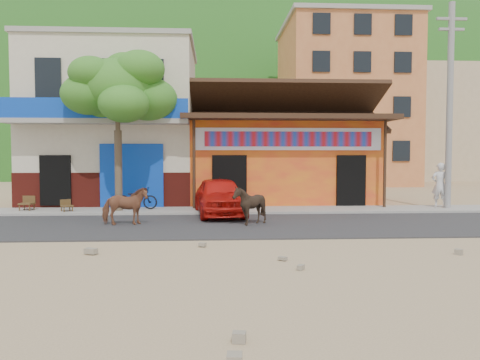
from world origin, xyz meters
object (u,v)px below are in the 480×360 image
object	(u,v)px
scooter	(137,198)
cafe_chair_left	(27,197)
tree	(118,130)
cow_dark	(250,205)
cafe_chair_right	(67,200)
utility_pole	(450,106)
cow_tan	(125,206)
pedestrian	(440,185)
red_car	(220,196)

from	to	relation	value
scooter	cafe_chair_left	bearing A→B (deg)	97.02
tree	cow_dark	xyz separation A→B (m)	(4.67, -3.41, -2.47)
tree	scooter	world-z (taller)	tree
tree	cow_dark	bearing A→B (deg)	-36.11
cow_dark	cafe_chair_right	size ratio (longest dim) A/B	1.50
utility_pole	cafe_chair_right	distance (m)	15.10
cow_tan	cow_dark	world-z (taller)	cow_dark
scooter	pedestrian	distance (m)	12.01
cow_tan	scooter	xyz separation A→B (m)	(-0.23, 3.59, -0.09)
tree	scooter	bearing A→B (deg)	31.95
tree	pedestrian	xyz separation A→B (m)	(12.60, 0.45, -2.11)
tree	red_car	xyz separation A→B (m)	(3.77, -1.00, -2.39)
cow_tan	cafe_chair_left	xyz separation A→B (m)	(-4.31, 3.44, -0.00)
pedestrian	cafe_chair_left	size ratio (longest dim) A/B	1.76
tree	cow_tan	distance (m)	4.15
tree	cafe_chair_right	size ratio (longest dim) A/B	7.33
cow_tan	pedestrian	distance (m)	12.33
pedestrian	cafe_chair_left	distance (m)	16.08
pedestrian	cafe_chair_right	distance (m)	14.49
pedestrian	tree	bearing A→B (deg)	14.86
tree	scooter	size ratio (longest dim) A/B	3.76
pedestrian	red_car	bearing A→B (deg)	22.13
cafe_chair_left	cafe_chair_right	size ratio (longest dim) A/B	1.24
cow_tan	pedestrian	size ratio (longest dim) A/B	0.79
cow_dark	red_car	distance (m)	2.57
cafe_chair_right	tree	bearing A→B (deg)	-29.46
tree	cow_dark	size ratio (longest dim) A/B	4.90
cafe_chair_right	utility_pole	bearing A→B (deg)	-33.43
cow_dark	pedestrian	xyz separation A→B (m)	(7.93, 3.85, 0.36)
cafe_chair_left	cow_dark	bearing A→B (deg)	-19.86
red_car	scooter	size ratio (longest dim) A/B	2.53
cow_dark	scooter	size ratio (longest dim) A/B	0.77
cafe_chair_left	utility_pole	bearing A→B (deg)	4.08
utility_pole	cow_dark	bearing A→B (deg)	-156.07
tree	utility_pole	bearing A→B (deg)	0.90
scooter	cafe_chair_left	distance (m)	4.08
cafe_chair_right	cafe_chair_left	bearing A→B (deg)	131.01
cow_tan	cafe_chair_right	distance (m)	4.07
cafe_chair_left	scooter	bearing A→B (deg)	6.25
cow_tan	cafe_chair_left	bearing A→B (deg)	44.80
utility_pole	cafe_chair_right	size ratio (longest dim) A/B	9.78
cow_tan	pedestrian	bearing A→B (deg)	-79.26
tree	red_car	distance (m)	4.58
cafe_chair_right	cow_tan	bearing A→B (deg)	-83.33
scooter	cafe_chair_right	size ratio (longest dim) A/B	1.95
red_car	tree	bearing A→B (deg)	159.10
red_car	pedestrian	distance (m)	8.95
pedestrian	cafe_chair_left	xyz separation A→B (m)	(-16.08, -0.22, -0.38)
utility_pole	cafe_chair_right	bearing A→B (deg)	-178.52
cow_tan	cow_dark	bearing A→B (deg)	-99.36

